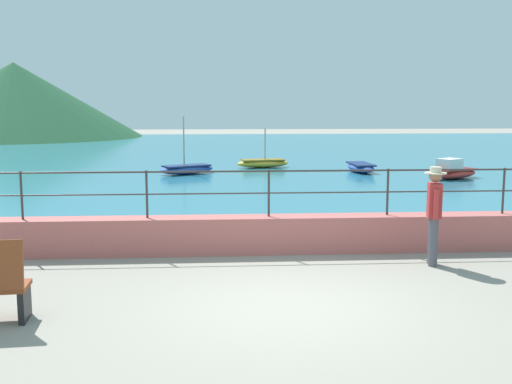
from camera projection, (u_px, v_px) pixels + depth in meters
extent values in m
plane|color=gray|center=(288.00, 306.00, 8.66)|extent=(120.00, 120.00, 0.00)
cube|color=#BC605B|center=(269.00, 234.00, 11.77)|extent=(20.00, 0.56, 0.70)
cylinder|color=#383330|center=(22.00, 195.00, 11.35)|extent=(0.04, 0.04, 0.90)
cylinder|color=#383330|center=(147.00, 194.00, 11.50)|extent=(0.04, 0.04, 0.90)
cylinder|color=#383330|center=(269.00, 193.00, 11.65)|extent=(0.04, 0.04, 0.90)
cylinder|color=#383330|center=(388.00, 192.00, 11.81)|extent=(0.04, 0.04, 0.90)
cylinder|color=#383330|center=(503.00, 191.00, 11.96)|extent=(0.04, 0.04, 0.90)
cylinder|color=#383330|center=(269.00, 171.00, 11.59)|extent=(18.40, 0.04, 0.04)
cylinder|color=#383330|center=(269.00, 193.00, 11.65)|extent=(18.40, 0.03, 0.03)
cube|color=teal|center=(233.00, 154.00, 34.17)|extent=(64.00, 44.32, 0.06)
cone|color=#1E4C2D|center=(15.00, 100.00, 50.73)|extent=(20.86, 20.86, 6.19)
cube|color=black|center=(25.00, 304.00, 8.09)|extent=(0.12, 0.47, 0.43)
cylinder|color=#4C4C56|center=(432.00, 240.00, 10.90)|extent=(0.15, 0.15, 0.86)
cylinder|color=#4C4C56|center=(433.00, 242.00, 10.73)|extent=(0.15, 0.15, 0.86)
cube|color=#B22D2D|center=(434.00, 200.00, 10.71)|extent=(0.29, 0.40, 0.60)
cylinder|color=#B22D2D|center=(433.00, 200.00, 10.95)|extent=(0.09, 0.09, 0.52)
cylinder|color=#B22D2D|center=(436.00, 205.00, 10.48)|extent=(0.09, 0.09, 0.52)
sphere|color=#9E7051|center=(436.00, 176.00, 10.65)|extent=(0.22, 0.22, 0.22)
cylinder|color=beige|center=(436.00, 173.00, 10.64)|extent=(0.38, 0.38, 0.02)
cylinder|color=beige|center=(436.00, 170.00, 10.63)|extent=(0.20, 0.20, 0.10)
ellipsoid|color=red|center=(453.00, 174.00, 22.85)|extent=(2.44, 1.94, 0.36)
cube|color=maroon|center=(454.00, 170.00, 22.83)|extent=(1.97, 1.59, 0.06)
cube|color=silver|center=(450.00, 164.00, 22.66)|extent=(1.01, 0.95, 0.40)
ellipsoid|color=#2D4C9E|center=(187.00, 169.00, 24.33)|extent=(2.45, 1.87, 0.36)
cube|color=navy|center=(186.00, 166.00, 24.31)|extent=(1.98, 1.53, 0.06)
cylinder|color=#B2A899|center=(184.00, 141.00, 24.12)|extent=(0.06, 0.06, 1.92)
ellipsoid|color=gold|center=(263.00, 163.00, 26.82)|extent=(2.41, 1.25, 0.36)
cube|color=brown|center=(263.00, 160.00, 26.80)|extent=(1.94, 1.04, 0.06)
cylinder|color=#B2A899|center=(265.00, 144.00, 26.72)|extent=(0.06, 0.06, 1.35)
ellipsoid|color=#2D4C9E|center=(361.00, 168.00, 25.06)|extent=(1.02, 2.34, 0.36)
cube|color=navy|center=(361.00, 164.00, 25.04)|extent=(0.86, 1.88, 0.06)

